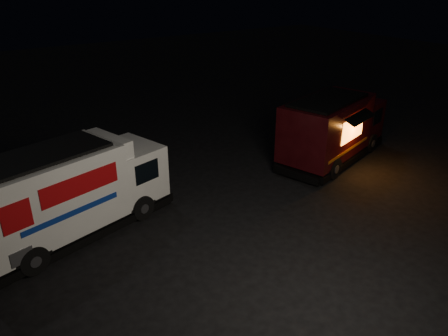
# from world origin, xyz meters

# --- Properties ---
(ground) EXTENTS (80.00, 80.00, 0.00)m
(ground) POSITION_xyz_m (0.00, 0.00, 0.00)
(ground) COLOR black
(ground) RESTS_ON ground
(white_truck) EXTENTS (6.59, 3.68, 2.83)m
(white_truck) POSITION_xyz_m (-4.18, 3.33, 1.42)
(white_truck) COLOR silver
(white_truck) RESTS_ON ground
(red_truck) EXTENTS (6.35, 3.76, 2.78)m
(red_truck) POSITION_xyz_m (6.59, 2.93, 1.39)
(red_truck) COLOR #35090D
(red_truck) RESTS_ON ground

